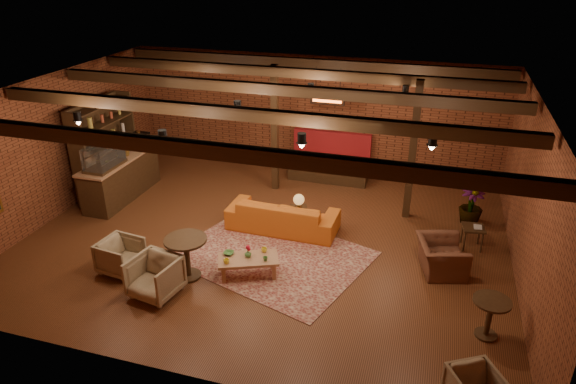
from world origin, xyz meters
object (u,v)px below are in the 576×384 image
(round_table_left, at_px, (186,251))
(plant_tall, at_px, (478,167))
(sofa, at_px, (283,215))
(coffee_table, at_px, (248,260))
(armchair_b, at_px, (155,275))
(side_table_book, at_px, (473,229))
(round_table_right, at_px, (490,312))
(side_table_lamp, at_px, (299,202))
(armchair_a, at_px, (121,254))
(armchair_right, at_px, (442,252))

(round_table_left, xyz_separation_m, plant_tall, (5.15, 3.76, 0.81))
(sofa, relative_size, coffee_table, 1.92)
(coffee_table, distance_m, armchair_b, 1.72)
(side_table_book, bearing_deg, sofa, -174.46)
(armchair_b, xyz_separation_m, round_table_right, (5.64, 0.54, 0.06))
(coffee_table, xyz_separation_m, side_table_lamp, (0.40, 2.16, 0.25))
(coffee_table, bearing_deg, sofa, 86.79)
(armchair_b, height_order, side_table_book, armchair_b)
(armchair_a, bearing_deg, round_table_left, -74.51)
(side_table_lamp, xyz_separation_m, armchair_right, (3.10, -0.94, -0.17))
(sofa, height_order, plant_tall, plant_tall)
(side_table_book, bearing_deg, armchair_b, -148.69)
(armchair_b, bearing_deg, sofa, 73.23)
(side_table_book, distance_m, plant_tall, 1.44)
(sofa, xyz_separation_m, coffee_table, (-0.11, -1.90, -0.01))
(coffee_table, xyz_separation_m, side_table_book, (4.10, 2.29, 0.10))
(sofa, distance_m, armchair_b, 3.29)
(armchair_a, height_order, armchair_right, armchair_right)
(side_table_lamp, relative_size, armchair_a, 1.06)
(side_table_lamp, distance_m, plant_tall, 3.96)
(armchair_b, distance_m, armchair_right, 5.36)
(round_table_right, bearing_deg, round_table_left, 178.63)
(armchair_a, relative_size, side_table_book, 1.45)
(plant_tall, bearing_deg, coffee_table, -140.28)
(armchair_a, distance_m, side_table_book, 7.08)
(armchair_a, bearing_deg, armchair_right, -66.04)
(side_table_book, height_order, plant_tall, plant_tall)
(round_table_right, bearing_deg, armchair_b, -174.54)
(armchair_a, bearing_deg, side_table_lamp, -38.47)
(armchair_a, bearing_deg, plant_tall, -51.37)
(plant_tall, bearing_deg, sofa, -159.50)
(armchair_a, height_order, armchair_b, armchair_b)
(sofa, height_order, armchair_a, armchair_a)
(coffee_table, bearing_deg, round_table_left, -161.01)
(side_table_lamp, height_order, side_table_book, side_table_lamp)
(round_table_left, bearing_deg, armchair_right, 19.08)
(armchair_a, bearing_deg, sofa, -38.09)
(armchair_a, relative_size, armchair_b, 0.90)
(coffee_table, relative_size, plant_tall, 0.46)
(round_table_right, relative_size, plant_tall, 0.25)
(coffee_table, xyz_separation_m, armchair_right, (3.50, 1.21, 0.08))
(sofa, xyz_separation_m, round_table_right, (4.17, -2.40, 0.11))
(coffee_table, relative_size, armchair_right, 1.28)
(sofa, xyz_separation_m, armchair_b, (-1.48, -2.94, 0.05))
(side_table_lamp, xyz_separation_m, side_table_book, (3.70, 0.13, -0.14))
(sofa, distance_m, plant_tall, 4.36)
(armchair_right, height_order, round_table_right, armchair_right)
(sofa, bearing_deg, armchair_a, 46.12)
(coffee_table, distance_m, armchair_a, 2.44)
(side_table_lamp, bearing_deg, side_table_book, 2.07)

